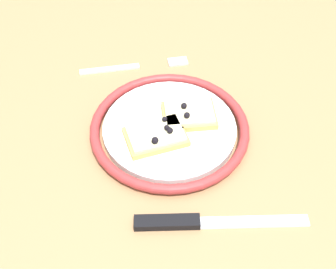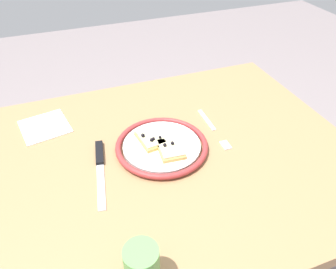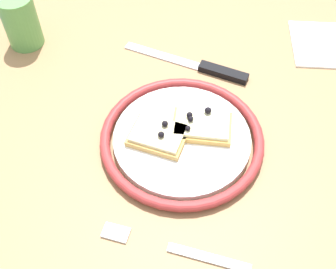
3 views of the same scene
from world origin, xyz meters
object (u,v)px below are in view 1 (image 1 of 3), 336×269
Objects in this scene: pizza_slice_near at (189,114)px; pizza_slice_far at (156,136)px; dining_table at (182,153)px; plate at (170,129)px; knife at (191,222)px; fork at (136,66)px.

pizza_slice_near and pizza_slice_far have the same top height.
pizza_slice_far is at bearing -51.01° from dining_table.
dining_table is at bearing 126.64° from plate.
knife is at bearing -9.32° from dining_table.
knife is (0.15, 0.02, -0.02)m from pizza_slice_far.
pizza_slice_near reaches higher than knife.
dining_table is 10.12× the size of pizza_slice_far.
pizza_slice_far is at bearing -171.68° from knife.
pizza_slice_near is 0.38× the size of knife.
plate is 0.04m from pizza_slice_near.
pizza_slice_far is (0.04, -0.06, 0.00)m from pizza_slice_near.
pizza_slice_near is 0.17m from fork.
pizza_slice_far is at bearing 1.29° from fork.
knife is (0.17, -0.00, -0.01)m from plate.
fork is at bearing -158.06° from pizza_slice_near.
knife reaches higher than fork.
plate is at bearing 9.86° from fork.
knife is at bearing 8.32° from pizza_slice_far.
plate is 2.56× the size of pizza_slice_far.
pizza_slice_near reaches higher than plate.
fork is (-0.35, -0.03, -0.00)m from knife.
pizza_slice_far is (0.02, -0.03, 0.01)m from plate.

